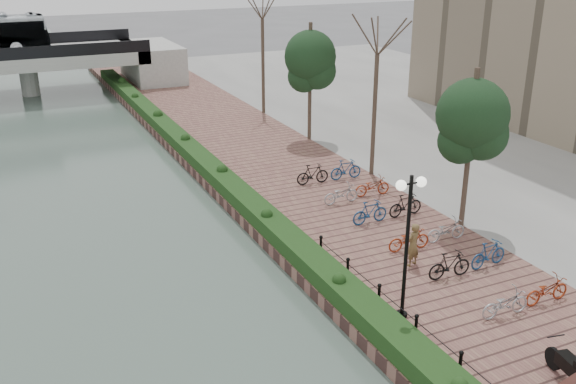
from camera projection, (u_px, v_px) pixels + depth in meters
promenade at (288, 180)px, 32.35m from camera, size 8.00×75.00×0.50m
inland_pavement at (528, 142)px, 38.68m from camera, size 24.00×75.00×0.50m
hedge at (207, 165)px, 32.92m from camera, size 1.10×56.00×0.60m
chain_fence at (437, 345)px, 18.01m from camera, size 0.10×14.10×0.70m
lamppost at (409, 216)px, 18.88m from camera, size 1.02×0.32×4.66m
motorcycle at (571, 367)px, 16.79m from camera, size 0.83×1.75×1.05m
pedestrian at (413, 245)px, 22.98m from camera, size 0.68×0.55×1.63m
bicycle_parking at (408, 222)px, 25.71m from camera, size 2.40×14.69×1.00m
street_trees at (414, 129)px, 28.63m from camera, size 3.20×37.12×6.80m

